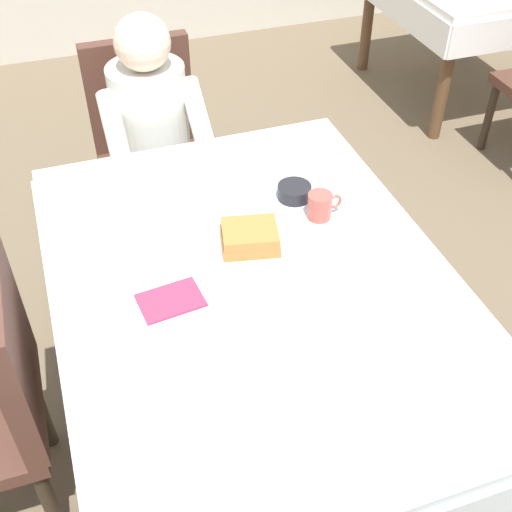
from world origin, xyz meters
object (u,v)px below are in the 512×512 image
at_px(syrup_pitcher, 155,233).
at_px(fork_left_of_plate, 192,270).
at_px(breakfast_stack, 250,237).
at_px(plate_breakfast, 253,250).
at_px(dining_table_main, 255,300).
at_px(cup_coffee, 320,206).
at_px(chair_diner, 149,139).
at_px(spoon_near_edge, 302,329).
at_px(bowl_butter, 294,192).
at_px(diner_person, 153,128).
at_px(knife_right_of_plate, 315,242).

relative_size(syrup_pitcher, fork_left_of_plate, 0.44).
bearing_deg(breakfast_stack, plate_breakfast, -74.63).
bearing_deg(dining_table_main, cup_coffee, 34.78).
relative_size(chair_diner, spoon_near_edge, 6.20).
bearing_deg(syrup_pitcher, cup_coffee, -4.68).
bearing_deg(chair_diner, syrup_pitcher, 80.75).
xyz_separation_m(breakfast_stack, bowl_butter, (0.22, 0.20, -0.02)).
bearing_deg(syrup_pitcher, breakfast_stack, -24.95).
relative_size(chair_diner, syrup_pitcher, 11.62).
height_order(cup_coffee, fork_left_of_plate, cup_coffee).
distance_m(chair_diner, breakfast_stack, 1.09).
xyz_separation_m(dining_table_main, breakfast_stack, (0.03, 0.12, 0.14)).
xyz_separation_m(plate_breakfast, spoon_near_edge, (0.02, -0.33, -0.01)).
distance_m(chair_diner, syrup_pitcher, 0.98).
xyz_separation_m(diner_person, breakfast_stack, (0.10, -0.90, 0.12)).
bearing_deg(chair_diner, diner_person, 90.00).
distance_m(breakfast_stack, bowl_butter, 0.29).
height_order(breakfast_stack, syrup_pitcher, breakfast_stack).
height_order(syrup_pitcher, spoon_near_edge, syrup_pitcher).
xyz_separation_m(plate_breakfast, bowl_butter, (0.21, 0.21, 0.01)).
bearing_deg(knife_right_of_plate, chair_diner, 20.52).
relative_size(plate_breakfast, bowl_butter, 2.55).
bearing_deg(diner_person, fork_left_of_plate, 84.98).
bearing_deg(fork_left_of_plate, spoon_near_edge, -140.28).
bearing_deg(cup_coffee, breakfast_stack, -163.15).
bearing_deg(bowl_butter, plate_breakfast, -135.18).
bearing_deg(cup_coffee, fork_left_of_plate, -165.83).
xyz_separation_m(cup_coffee, knife_right_of_plate, (-0.06, -0.11, -0.04)).
bearing_deg(cup_coffee, knife_right_of_plate, -118.88).
bearing_deg(fork_left_of_plate, diner_person, 0.40).
relative_size(dining_table_main, fork_left_of_plate, 8.47).
relative_size(dining_table_main, cup_coffee, 13.49).
distance_m(plate_breakfast, breakfast_stack, 0.04).
distance_m(plate_breakfast, cup_coffee, 0.27).
bearing_deg(plate_breakfast, chair_diner, 95.81).
bearing_deg(spoon_near_edge, dining_table_main, 102.93).
bearing_deg(breakfast_stack, fork_left_of_plate, -169.60).
distance_m(dining_table_main, knife_right_of_plate, 0.25).
bearing_deg(cup_coffee, spoon_near_edge, -118.60).
bearing_deg(syrup_pitcher, knife_right_of_plate, -18.82).
relative_size(dining_table_main, knife_right_of_plate, 7.62).
height_order(dining_table_main, bowl_butter, bowl_butter).
distance_m(syrup_pitcher, fork_left_of_plate, 0.17).
bearing_deg(diner_person, plate_breakfast, 96.79).
distance_m(plate_breakfast, fork_left_of_plate, 0.19).
bearing_deg(breakfast_stack, syrup_pitcher, 155.05).
bearing_deg(dining_table_main, spoon_near_edge, -77.01).
distance_m(chair_diner, diner_person, 0.21).
bearing_deg(syrup_pitcher, diner_person, 78.93).
bearing_deg(plate_breakfast, bowl_butter, 44.82).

